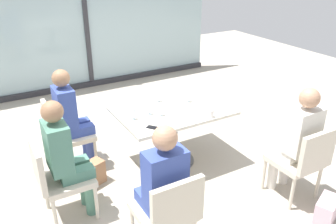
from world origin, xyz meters
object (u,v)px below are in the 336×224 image
at_px(person_far_left, 71,114).
at_px(coffee_cup, 211,113).
at_px(chair_side_end, 57,176).
at_px(handbag_1, 326,212).
at_px(cell_phone_on_table, 153,128).
at_px(dining_table_main, 172,122).
at_px(chair_far_left, 64,132).
at_px(wine_glass_2, 133,109).
at_px(wine_glass_4, 149,104).
at_px(wine_glass_3, 188,92).
at_px(handbag_0, 91,174).
at_px(chair_front_right, 302,159).
at_px(chair_front_left, 168,211).
at_px(person_front_right, 297,137).
at_px(wine_glass_0, 160,105).
at_px(wine_glass_1, 157,92).
at_px(person_front_left, 162,184).
at_px(person_side_end, 65,154).

height_order(person_far_left, coffee_cup, person_far_left).
xyz_separation_m(chair_side_end, handbag_1, (2.22, -1.37, -0.36)).
distance_m(chair_side_end, cell_phone_on_table, 1.08).
bearing_deg(dining_table_main, person_far_left, 154.43).
height_order(chair_far_left, wine_glass_2, wine_glass_2).
relative_size(wine_glass_4, handbag_1, 0.62).
bearing_deg(coffee_cup, wine_glass_3, 89.20).
relative_size(chair_far_left, wine_glass_4, 4.70).
height_order(wine_glass_3, cell_phone_on_table, wine_glass_3).
relative_size(chair_side_end, handbag_0, 2.90).
xyz_separation_m(wine_glass_3, handbag_1, (0.46, -1.80, -0.72)).
bearing_deg(chair_far_left, chair_side_end, -108.65).
relative_size(chair_front_right, chair_front_left, 1.00).
bearing_deg(person_front_right, wine_glass_4, 132.77).
height_order(person_front_right, wine_glass_0, person_front_right).
bearing_deg(chair_side_end, dining_table_main, 13.10).
bearing_deg(wine_glass_1, chair_side_end, -155.98).
height_order(chair_side_end, handbag_1, chair_side_end).
xyz_separation_m(person_front_left, handbag_0, (-0.25, 1.22, -0.56)).
xyz_separation_m(person_front_left, wine_glass_2, (0.27, 1.17, 0.16)).
height_order(dining_table_main, chair_far_left, chair_far_left).
bearing_deg(handbag_1, cell_phone_on_table, 107.30).
relative_size(person_front_right, wine_glass_2, 6.81).
height_order(coffee_cup, handbag_0, coffee_cup).
bearing_deg(chair_far_left, wine_glass_0, -31.98).
bearing_deg(person_front_left, cell_phone_on_table, 66.60).
bearing_deg(dining_table_main, cell_phone_on_table, -142.41).
height_order(person_side_end, handbag_0, person_side_end).
distance_m(chair_side_end, wine_glass_2, 1.07).
relative_size(coffee_cup, handbag_0, 0.30).
distance_m(chair_side_end, handbag_1, 2.63).
bearing_deg(person_far_left, handbag_1, -50.81).
bearing_deg(coffee_cup, chair_far_left, 147.73).
distance_m(person_front_right, handbag_0, 2.28).
xyz_separation_m(chair_far_left, wine_glass_1, (1.14, -0.22, 0.37)).
height_order(wine_glass_4, coffee_cup, wine_glass_4).
distance_m(chair_side_end, wine_glass_3, 1.85).
relative_size(chair_far_left, person_front_left, 0.69).
bearing_deg(handbag_0, chair_side_end, -159.02).
xyz_separation_m(person_side_end, wine_glass_0, (1.15, 0.25, 0.16)).
distance_m(chair_far_left, wine_glass_4, 1.08).
relative_size(chair_far_left, wine_glass_1, 4.70).
distance_m(wine_glass_0, cell_phone_on_table, 0.34).
distance_m(chair_front_left, coffee_cup, 1.42).
relative_size(wine_glass_4, coffee_cup, 2.06).
bearing_deg(handbag_1, wine_glass_4, 98.75).
xyz_separation_m(person_far_left, wine_glass_2, (0.55, -0.54, 0.16)).
bearing_deg(handbag_1, person_front_right, 60.89).
bearing_deg(cell_phone_on_table, person_front_right, -72.45).
distance_m(person_far_left, person_front_left, 1.73).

